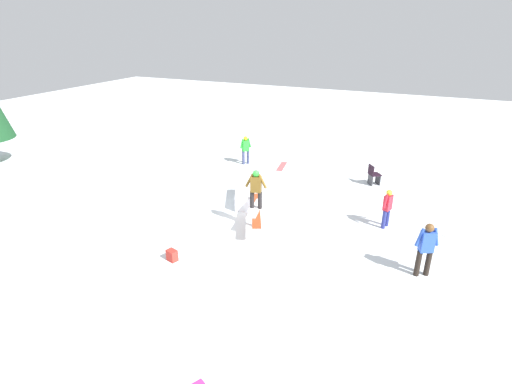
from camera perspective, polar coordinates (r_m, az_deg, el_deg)
ground_plane at (r=13.59m, az=0.00°, el=-5.04°), size 60.00×60.00×0.00m
rail_feature at (r=13.31m, az=0.00°, el=-2.78°), size 2.41×1.33×0.70m
snow_kicker_ramp at (r=15.33m, az=-0.13°, el=-0.52°), size 2.27×2.12×0.52m
main_rider_on_rail at (r=12.99m, az=0.00°, el=0.27°), size 1.49×0.73×1.36m
bystander_blue at (r=11.67m, az=23.13°, el=-7.23°), size 0.39×0.63×1.58m
bystander_red at (r=13.96m, az=18.25°, el=-1.98°), size 0.59×0.29×1.36m
bystander_green at (r=19.35m, az=-1.49°, el=6.23°), size 0.50×0.44×1.38m
loose_snowboard_coral at (r=19.22m, az=3.71°, el=3.67°), size 1.34×0.48×0.02m
loose_snowboard_white at (r=14.56m, az=25.06°, el=-5.34°), size 0.96×1.31×0.02m
folding_chair at (r=17.63m, az=16.45°, el=2.29°), size 0.62×0.62×0.88m
backpack_on_snow at (r=11.99m, az=-11.90°, el=-8.85°), size 0.29×0.35×0.34m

